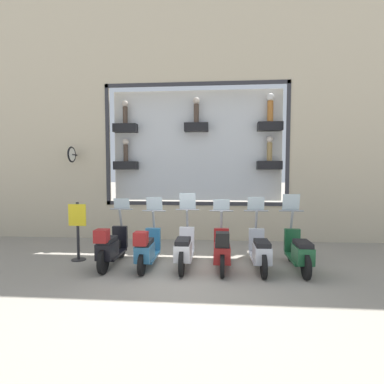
{
  "coord_description": "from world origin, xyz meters",
  "views": [
    {
      "loc": [
        -6.37,
        -0.67,
        2.24
      ],
      "look_at": [
        1.91,
        -0.0,
        1.69
      ],
      "focal_mm": 28.0,
      "sensor_mm": 36.0,
      "label": 1
    }
  ],
  "objects_px": {
    "scooter_white_3": "(184,249)",
    "scooter_teal_4": "(147,249)",
    "scooter_green_0": "(299,252)",
    "scooter_black_5": "(111,247)",
    "shop_sign_post": "(78,229)",
    "scooter_silver_1": "(260,251)",
    "scooter_red_2": "(222,250)"
  },
  "relations": [
    {
      "from": "scooter_white_3",
      "to": "scooter_teal_4",
      "type": "distance_m",
      "value": 0.87
    },
    {
      "from": "scooter_green_0",
      "to": "scooter_black_5",
      "type": "relative_size",
      "value": 1.0
    },
    {
      "from": "scooter_green_0",
      "to": "shop_sign_post",
      "type": "height_order",
      "value": "scooter_green_0"
    },
    {
      "from": "scooter_silver_1",
      "to": "scooter_white_3",
      "type": "relative_size",
      "value": 1.0
    },
    {
      "from": "scooter_green_0",
      "to": "scooter_red_2",
      "type": "xyz_separation_m",
      "value": [
        -0.07,
        1.74,
        0.03
      ]
    },
    {
      "from": "scooter_silver_1",
      "to": "scooter_black_5",
      "type": "relative_size",
      "value": 1.0
    },
    {
      "from": "scooter_white_3",
      "to": "scooter_teal_4",
      "type": "xyz_separation_m",
      "value": [
        -0.07,
        0.87,
        0.01
      ]
    },
    {
      "from": "scooter_green_0",
      "to": "scooter_red_2",
      "type": "distance_m",
      "value": 1.74
    },
    {
      "from": "scooter_white_3",
      "to": "scooter_black_5",
      "type": "xyz_separation_m",
      "value": [
        -0.06,
        1.74,
        0.03
      ]
    },
    {
      "from": "scooter_teal_4",
      "to": "scooter_black_5",
      "type": "bearing_deg",
      "value": 89.31
    },
    {
      "from": "scooter_green_0",
      "to": "shop_sign_post",
      "type": "xyz_separation_m",
      "value": [
        0.41,
        5.37,
        0.35
      ]
    },
    {
      "from": "scooter_white_3",
      "to": "scooter_green_0",
      "type": "bearing_deg",
      "value": -90.03
    },
    {
      "from": "scooter_teal_4",
      "to": "scooter_green_0",
      "type": "bearing_deg",
      "value": -88.83
    },
    {
      "from": "scooter_teal_4",
      "to": "scooter_white_3",
      "type": "bearing_deg",
      "value": -85.23
    },
    {
      "from": "scooter_green_0",
      "to": "scooter_white_3",
      "type": "relative_size",
      "value": 1.0
    },
    {
      "from": "scooter_green_0",
      "to": "scooter_teal_4",
      "type": "relative_size",
      "value": 1.01
    },
    {
      "from": "scooter_silver_1",
      "to": "shop_sign_post",
      "type": "distance_m",
      "value": 4.54
    },
    {
      "from": "scooter_red_2",
      "to": "scooter_black_5",
      "type": "bearing_deg",
      "value": 89.87
    },
    {
      "from": "scooter_teal_4",
      "to": "shop_sign_post",
      "type": "relative_size",
      "value": 1.2
    },
    {
      "from": "scooter_green_0",
      "to": "shop_sign_post",
      "type": "bearing_deg",
      "value": 85.66
    },
    {
      "from": "scooter_white_3",
      "to": "scooter_black_5",
      "type": "height_order",
      "value": "scooter_white_3"
    },
    {
      "from": "scooter_black_5",
      "to": "shop_sign_post",
      "type": "xyz_separation_m",
      "value": [
        0.47,
        1.02,
        0.31
      ]
    },
    {
      "from": "scooter_green_0",
      "to": "scooter_silver_1",
      "type": "height_order",
      "value": "scooter_green_0"
    },
    {
      "from": "shop_sign_post",
      "to": "scooter_white_3",
      "type": "bearing_deg",
      "value": -98.37
    },
    {
      "from": "scooter_silver_1",
      "to": "scooter_white_3",
      "type": "distance_m",
      "value": 1.74
    },
    {
      "from": "shop_sign_post",
      "to": "scooter_silver_1",
      "type": "bearing_deg",
      "value": -95.21
    },
    {
      "from": "scooter_white_3",
      "to": "scooter_teal_4",
      "type": "relative_size",
      "value": 1.01
    },
    {
      "from": "scooter_green_0",
      "to": "shop_sign_post",
      "type": "distance_m",
      "value": 5.4
    },
    {
      "from": "scooter_green_0",
      "to": "scooter_white_3",
      "type": "height_order",
      "value": "scooter_white_3"
    },
    {
      "from": "scooter_green_0",
      "to": "scooter_silver_1",
      "type": "distance_m",
      "value": 0.87
    },
    {
      "from": "scooter_black_5",
      "to": "scooter_teal_4",
      "type": "bearing_deg",
      "value": -90.69
    },
    {
      "from": "scooter_silver_1",
      "to": "scooter_red_2",
      "type": "xyz_separation_m",
      "value": [
        -0.06,
        0.87,
        0.03
      ]
    }
  ]
}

